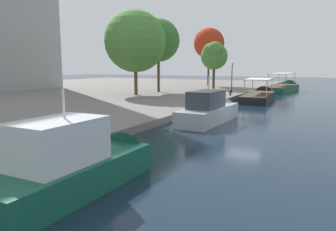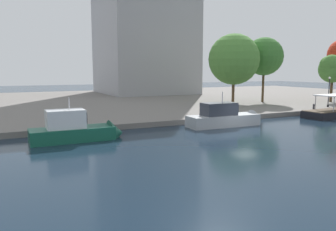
# 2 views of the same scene
# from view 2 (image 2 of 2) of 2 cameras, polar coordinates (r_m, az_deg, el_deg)

# --- Properties ---
(ground_plane) EXTENTS (220.00, 220.00, 0.00)m
(ground_plane) POSITION_cam_2_polar(r_m,az_deg,el_deg) (33.86, 12.94, -2.31)
(ground_plane) COLOR #142333
(dock_promenade) EXTENTS (120.00, 55.00, 0.55)m
(dock_promenade) POSITION_cam_2_polar(r_m,az_deg,el_deg) (62.45, -6.23, 2.61)
(dock_promenade) COLOR slate
(dock_promenade) RESTS_ON ground_plane
(motor_yacht_1) EXTENTS (7.63, 2.47, 4.38)m
(motor_yacht_1) POSITION_cam_2_polar(r_m,az_deg,el_deg) (28.84, -14.85, -2.66)
(motor_yacht_1) COLOR #14513D
(motor_yacht_1) RESTS_ON ground_plane
(motor_yacht_2) EXTENTS (8.77, 2.50, 4.28)m
(motor_yacht_2) POSITION_cam_2_polar(r_m,az_deg,el_deg) (35.62, 9.97, -0.60)
(motor_yacht_2) COLOR #9EA3A8
(motor_yacht_2) RESTS_ON ground_plane
(mooring_bollard_1) EXTENTS (0.28, 0.28, 0.72)m
(mooring_bollard_1) POSITION_cam_2_polar(r_m,az_deg,el_deg) (49.22, 23.36, 1.43)
(mooring_bollard_1) COLOR #2D2D33
(mooring_bollard_1) RESTS_ON dock_promenade
(lamp_post) EXTENTS (0.33, 0.33, 4.27)m
(lamp_post) POSITION_cam_2_polar(r_m,az_deg,el_deg) (52.81, 25.48, 3.79)
(lamp_post) COLOR black
(lamp_post) RESTS_ON dock_promenade
(tree_0) EXTENTS (6.10, 6.10, 10.42)m
(tree_0) POSITION_cam_2_polar(r_m,az_deg,el_deg) (57.67, 15.80, 9.47)
(tree_0) COLOR #4C3823
(tree_0) RESTS_ON dock_promenade
(tree_2) EXTENTS (4.57, 4.42, 7.64)m
(tree_2) POSITION_cam_2_polar(r_m,az_deg,el_deg) (61.14, 25.89, 7.28)
(tree_2) COLOR #4C3823
(tree_2) RESTS_ON dock_promenade
(tree_4) EXTENTS (7.85, 7.85, 10.76)m
(tree_4) POSITION_cam_2_polar(r_m,az_deg,el_deg) (53.79, 10.94, 9.54)
(tree_4) COLOR #4C3823
(tree_4) RESTS_ON dock_promenade
(office_tower) EXTENTS (18.73, 19.93, 40.01)m
(office_tower) POSITION_cam_2_polar(r_m,az_deg,el_deg) (78.95, -4.12, 17.71)
(office_tower) COLOR #939399
(office_tower) RESTS_ON dock_promenade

